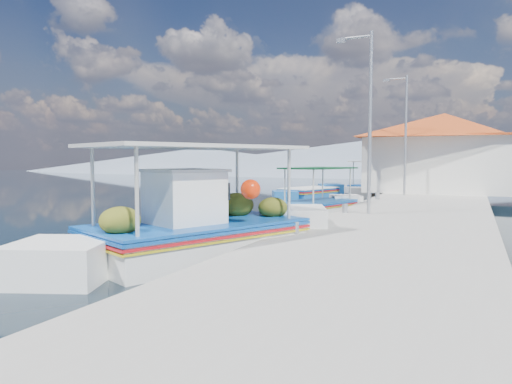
% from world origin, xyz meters
% --- Properties ---
extents(ground, '(160.00, 160.00, 0.00)m').
position_xyz_m(ground, '(0.00, 0.00, 0.00)').
color(ground, black).
rests_on(ground, ground).
extents(quay, '(5.00, 44.00, 0.50)m').
position_xyz_m(quay, '(5.90, 6.00, 0.25)').
color(quay, '#99968F').
rests_on(quay, ground).
extents(bollards, '(0.20, 17.20, 0.30)m').
position_xyz_m(bollards, '(3.80, 5.25, 0.65)').
color(bollards, '#A5A8AD').
rests_on(bollards, quay).
extents(main_caique, '(4.85, 8.23, 2.95)m').
position_xyz_m(main_caique, '(1.84, -4.35, 0.57)').
color(main_caique, white).
rests_on(main_caique, ground).
extents(caique_green_canopy, '(2.88, 5.65, 2.21)m').
position_xyz_m(caique_green_canopy, '(2.01, 4.72, 0.33)').
color(caique_green_canopy, white).
rests_on(caique_green_canopy, ground).
extents(caique_blue_hull, '(2.97, 5.96, 1.11)m').
position_xyz_m(caique_blue_hull, '(-0.57, 11.35, 0.30)').
color(caique_blue_hull, '#1C60AC').
rests_on(caique_blue_hull, ground).
extents(caique_far, '(3.40, 6.67, 2.45)m').
position_xyz_m(caique_far, '(2.12, 17.02, 0.45)').
color(caique_far, white).
rests_on(caique_far, ground).
extents(harbor_building, '(10.49, 10.49, 4.40)m').
position_xyz_m(harbor_building, '(6.20, 15.00, 2.78)').
color(harbor_building, silver).
rests_on(harbor_building, quay).
extents(lamp_post_near, '(1.21, 0.14, 6.00)m').
position_xyz_m(lamp_post_near, '(4.51, 2.00, 3.85)').
color(lamp_post_near, '#A5A8AD').
rests_on(lamp_post_near, quay).
extents(lamp_post_far, '(1.21, 0.14, 6.00)m').
position_xyz_m(lamp_post_far, '(4.51, 11.00, 3.85)').
color(lamp_post_far, '#A5A8AD').
rests_on(lamp_post_far, quay).
extents(mountain_ridge, '(171.40, 96.00, 5.50)m').
position_xyz_m(mountain_ridge, '(6.54, 56.00, 2.04)').
color(mountain_ridge, gray).
rests_on(mountain_ridge, ground).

